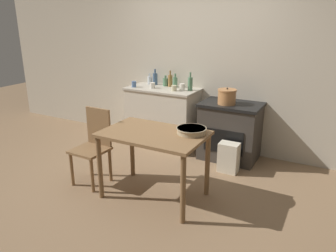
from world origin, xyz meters
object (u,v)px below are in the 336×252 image
object	(u,v)px
bottle_far_left	(150,80)
bottle_left	(175,82)
bottle_center_right	(155,79)
cup_right	(134,84)
mixing_bowl_large	(191,130)
cup_mid_right	(182,87)
bottle_center_left	(165,82)
cup_end_right	(174,88)
flour_sack	(229,158)
stove	(230,131)
work_table	(154,142)
bottle_mid_left	(170,80)
cup_far_right	(152,85)
stock_pot	(227,97)
bottle_center	(190,83)
chair	(94,144)

from	to	relation	value
bottle_far_left	bottle_left	xyz separation A→B (m)	(0.48, -0.02, 0.01)
bottle_center_right	cup_right	bearing A→B (deg)	-119.87
mixing_bowl_large	cup_mid_right	size ratio (longest dim) A/B	3.16
bottle_center_left	cup_end_right	size ratio (longest dim) A/B	2.08
flour_sack	cup_right	bearing A→B (deg)	169.92
stove	bottle_left	size ratio (longest dim) A/B	3.95
work_table	bottle_mid_left	distance (m)	1.79
work_table	bottle_left	world-z (taller)	bottle_left
cup_far_right	cup_end_right	bearing A→B (deg)	-3.07
flour_sack	cup_end_right	xyz separation A→B (m)	(-1.01, 0.35, 0.78)
mixing_bowl_large	bottle_center_left	world-z (taller)	bottle_center_left
bottle_center_right	cup_end_right	distance (m)	0.57
mixing_bowl_large	cup_end_right	bearing A→B (deg)	124.81
stock_pot	bottle_center_left	xyz separation A→B (m)	(-1.11, 0.25, 0.07)
bottle_center_left	bottle_mid_left	bearing A→B (deg)	-4.97
work_table	cup_end_right	world-z (taller)	cup_end_right
work_table	flour_sack	distance (m)	1.25
bottle_center_left	bottle_center	size ratio (longest dim) A/B	0.63
bottle_center_right	flour_sack	bearing A→B (deg)	-22.87
bottle_far_left	cup_mid_right	xyz separation A→B (m)	(0.68, -0.19, -0.02)
flour_sack	bottle_center_left	distance (m)	1.64
bottle_center	cup_right	world-z (taller)	bottle_center
cup_mid_right	mixing_bowl_large	bearing A→B (deg)	-59.96
mixing_bowl_large	cup_mid_right	world-z (taller)	cup_mid_right
mixing_bowl_large	cup_right	xyz separation A→B (m)	(-1.52, 1.15, 0.17)
stock_pot	cup_far_right	distance (m)	1.21
stock_pot	bottle_left	xyz separation A→B (m)	(-0.93, 0.23, 0.08)
cup_mid_right	cup_far_right	world-z (taller)	cup_mid_right
stock_pot	bottle_left	world-z (taller)	bottle_left
cup_far_right	bottle_center_left	bearing A→B (deg)	67.33
bottle_far_left	stock_pot	bearing A→B (deg)	-10.15
bottle_center_left	work_table	bearing A→B (deg)	-65.43
bottle_mid_left	cup_end_right	xyz separation A→B (m)	(0.20, -0.25, -0.06)
cup_far_right	cup_end_right	distance (m)	0.39
chair	bottle_center	size ratio (longest dim) A/B	3.43
flour_sack	cup_mid_right	xyz separation A→B (m)	(-0.91, 0.42, 0.79)
stove	cup_mid_right	distance (m)	0.96
cup_end_right	cup_right	bearing A→B (deg)	-175.89
flour_sack	cup_end_right	size ratio (longest dim) A/B	4.97
bottle_left	bottle_center	bearing A→B (deg)	-17.30
stock_pot	bottle_center_right	size ratio (longest dim) A/B	1.04
bottle_far_left	bottle_mid_left	bearing A→B (deg)	-1.20
flour_sack	chair	bearing A→B (deg)	-143.21
flour_sack	cup_mid_right	distance (m)	1.28
flour_sack	cup_far_right	distance (m)	1.64
chair	stock_pot	distance (m)	1.91
chair	cup_far_right	size ratio (longest dim) A/B	10.72
bottle_mid_left	bottle_center	size ratio (longest dim) A/B	0.93
stove	stock_pot	xyz separation A→B (m)	(-0.05, -0.08, 0.52)
chair	cup_right	distance (m)	1.46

